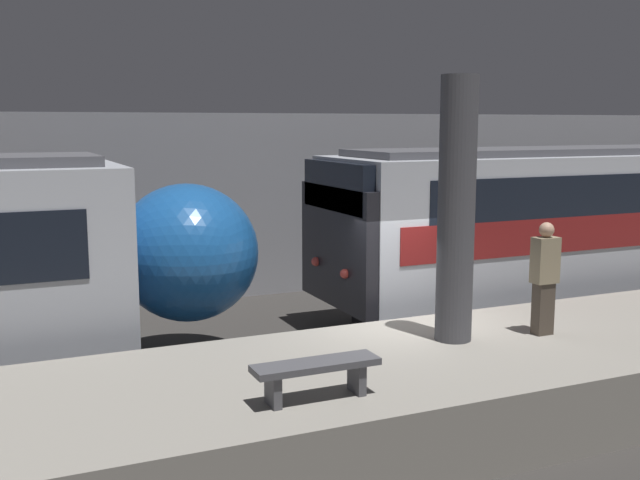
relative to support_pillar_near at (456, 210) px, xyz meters
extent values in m
plane|color=#33302D|center=(-0.19, 1.37, -2.91)|extent=(120.00, 120.00, 0.00)
cube|color=gray|center=(-0.19, -0.43, -2.41)|extent=(40.00, 3.60, 1.00)
cube|color=#939399|center=(-0.19, 7.99, -0.72)|extent=(50.00, 0.15, 4.38)
cylinder|color=#47474C|center=(0.00, 0.00, 0.00)|extent=(0.53, 0.53, 3.82)
ellipsoid|color=#195199|center=(-3.06, 3.58, -0.96)|extent=(2.42, 2.68, 2.37)
sphere|color=#F2EFCC|center=(-2.11, 3.58, -1.38)|extent=(0.20, 0.20, 0.20)
cube|color=black|center=(-0.20, 3.58, -1.04)|extent=(0.25, 2.85, 2.25)
cube|color=black|center=(-0.20, 3.58, 0.08)|extent=(0.25, 2.56, 0.90)
sphere|color=#EA4C42|center=(-0.36, 2.92, -1.44)|extent=(0.18, 0.18, 0.18)
sphere|color=#EA4C42|center=(-0.36, 4.23, -1.44)|extent=(0.18, 0.18, 0.18)
cube|color=#473D33|center=(1.39, -0.30, -1.52)|extent=(0.28, 0.20, 0.79)
cube|color=gray|center=(1.39, -0.30, -0.78)|extent=(0.38, 0.24, 0.69)
sphere|color=tan|center=(1.39, -0.30, -0.32)|extent=(0.22, 0.22, 0.22)
cube|color=#4C4C51|center=(-3.33, -1.39, -1.71)|extent=(0.10, 0.32, 0.41)
cube|color=#4C4C51|center=(-2.28, -1.39, -1.71)|extent=(0.10, 0.32, 0.41)
cube|color=#4C4C51|center=(-2.81, -1.39, -1.50)|extent=(1.50, 0.40, 0.08)
camera|label=1|loc=(-6.10, -8.95, 1.24)|focal=42.00mm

